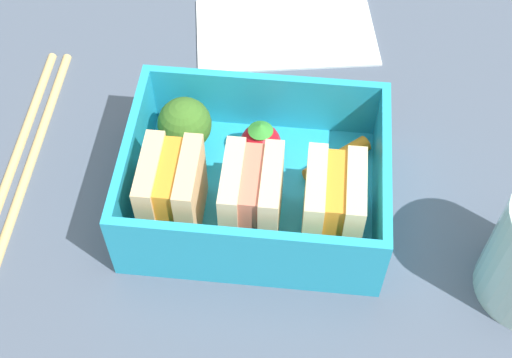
# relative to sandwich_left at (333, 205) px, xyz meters

# --- Properties ---
(ground_plane) EXTENTS (1.20, 1.20, 0.02)m
(ground_plane) POSITION_rel_sandwich_left_xyz_m (0.05, -0.03, -0.05)
(ground_plane) COLOR #495365
(bento_tray) EXTENTS (0.17, 0.13, 0.01)m
(bento_tray) POSITION_rel_sandwich_left_xyz_m (0.05, -0.03, -0.04)
(bento_tray) COLOR #24A1C5
(bento_tray) RESTS_ON ground_plane
(bento_rim) EXTENTS (0.17, 0.13, 0.05)m
(bento_rim) POSITION_rel_sandwich_left_xyz_m (0.05, -0.03, -0.01)
(bento_rim) COLOR #24A1C5
(bento_rim) RESTS_ON bento_tray
(sandwich_left) EXTENTS (0.04, 0.05, 0.06)m
(sandwich_left) POSITION_rel_sandwich_left_xyz_m (0.00, 0.00, 0.00)
(sandwich_left) COLOR beige
(sandwich_left) RESTS_ON bento_tray
(sandwich_center_left) EXTENTS (0.04, 0.05, 0.06)m
(sandwich_center_left) POSITION_rel_sandwich_left_xyz_m (0.05, 0.00, 0.00)
(sandwich_center_left) COLOR beige
(sandwich_center_left) RESTS_ON bento_tray
(sandwich_center) EXTENTS (0.04, 0.05, 0.06)m
(sandwich_center) POSITION_rel_sandwich_left_xyz_m (0.10, 0.00, 0.00)
(sandwich_center) COLOR #E4B682
(sandwich_center) RESTS_ON bento_tray
(carrot_stick_far_left) EXTENTS (0.05, 0.04, 0.01)m
(carrot_stick_far_left) POSITION_rel_sandwich_left_xyz_m (-0.00, -0.06, -0.02)
(carrot_stick_far_left) COLOR orange
(carrot_stick_far_left) RESTS_ON bento_tray
(strawberry_far_left) EXTENTS (0.03, 0.03, 0.04)m
(strawberry_far_left) POSITION_rel_sandwich_left_xyz_m (0.05, -0.06, -0.01)
(strawberry_far_left) COLOR red
(strawberry_far_left) RESTS_ON bento_tray
(broccoli_floret) EXTENTS (0.04, 0.04, 0.05)m
(broccoli_floret) POSITION_rel_sandwich_left_xyz_m (0.11, -0.06, -0.00)
(broccoli_floret) COLOR #95CF6B
(broccoli_floret) RESTS_ON bento_tray
(chopstick_pair) EXTENTS (0.02, 0.21, 0.01)m
(chopstick_pair) POSITION_rel_sandwich_left_xyz_m (0.23, -0.05, -0.04)
(chopstick_pair) COLOR tan
(chopstick_pair) RESTS_ON ground_plane
(folded_napkin) EXTENTS (0.16, 0.11, 0.00)m
(folded_napkin) POSITION_rel_sandwich_left_xyz_m (0.04, -0.20, -0.04)
(folded_napkin) COLOR white
(folded_napkin) RESTS_ON ground_plane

